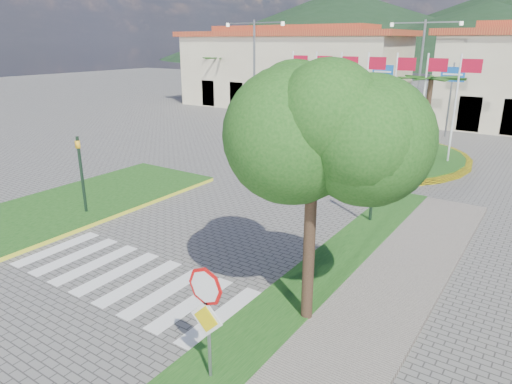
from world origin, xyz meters
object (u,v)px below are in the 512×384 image
Objects in this scene: stop_sign at (207,307)px; deciduous_tree at (315,113)px; car_dark_a at (328,114)px; white_van at (262,112)px; roundabout_island at (359,153)px.

stop_sign is 4.59m from deciduous_tree.
car_dark_a is (-12.48, 27.42, -4.58)m from deciduous_tree.
stop_sign reaches higher than white_van.
roundabout_island is 20.69m from stop_sign.
deciduous_tree is at bearing -130.82° from white_van.
deciduous_tree is (0.60, 3.04, 3.38)m from stop_sign.
white_van is at bearing 125.28° from deciduous_tree.
car_dark_a is at bearing -56.70° from white_van.
white_van is (-17.42, 28.51, -1.26)m from stop_sign.
deciduous_tree is 1.93× the size of car_dark_a.
roundabout_island is 15.13m from white_van.
roundabout_island is at bearing 103.73° from stop_sign.
roundabout_island reaches higher than car_dark_a.
stop_sign reaches higher than car_dark_a.
roundabout_island is 18.55m from deciduous_tree.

